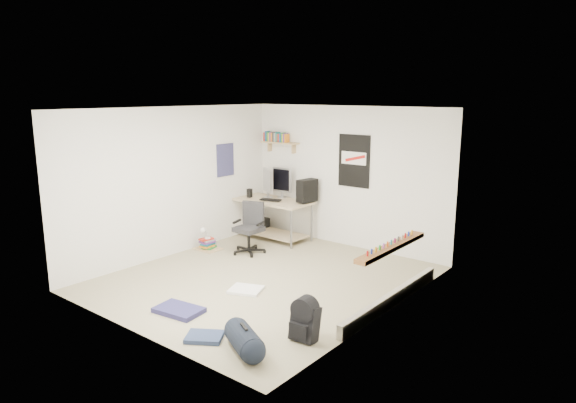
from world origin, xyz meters
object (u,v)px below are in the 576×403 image
Objects in this scene: desk at (269,219)px; office_chair at (249,225)px; book_stack at (208,241)px; duffel_bag at (244,340)px; backpack at (305,323)px.

desk is 1.90× the size of office_chair.
office_chair is 0.85m from book_stack.
desk is 3.79× the size of book_stack.
book_stack is at bearing -90.75° from desk.
desk is 4.44m from duffel_bag.
desk is 1.32m from book_stack.
backpack is at bearing 88.94° from duffel_bag.
backpack is at bearing -52.59° from office_chair.
office_chair is 2.21× the size of backpack.
office_chair is 3.49m from duffel_bag.
office_chair is at bearing 22.80° from book_stack.
desk reaches higher than book_stack.
duffel_bag is at bearing -123.39° from backpack.
desk is 4.19m from backpack.
office_chair reaches higher than backpack.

